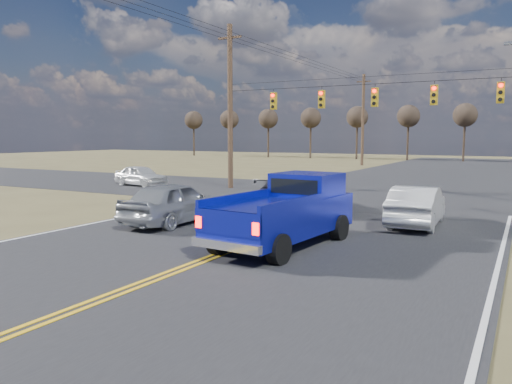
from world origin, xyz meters
The scene contains 12 objects.
ground centered at (0.00, 0.00, 0.00)m, with size 160.00×160.00×0.00m, color brown.
road_main centered at (0.00, 10.00, 0.00)m, with size 14.00×120.00×0.02m, color #28282B.
road_cross centered at (0.00, 18.00, 0.00)m, with size 120.00×12.00×0.02m, color #28282B.
signal_gantry centered at (0.50, 17.79, 5.06)m, with size 19.60×4.83×10.00m.
utility_poles centered at (0.00, 17.00, 5.23)m, with size 19.60×58.32×10.00m.
treeline centered at (0.00, 26.96, 5.70)m, with size 87.00×117.80×7.40m.
pickup_truck centered at (1.11, 4.72, 1.02)m, with size 2.65×5.77×2.10m.
silver_suv centered at (-4.19, 6.16, 0.80)m, with size 1.89×4.69×1.60m, color #94979B.
black_suv centered at (-0.80, 11.47, 0.61)m, with size 2.03×4.41×1.23m, color black.
white_car_queue centered at (3.84, 10.03, 0.73)m, with size 1.55×4.44×1.46m, color #BBBBBB.
dgrey_car_queue centered at (-1.96, 11.90, 0.79)m, with size 2.21×5.44×1.58m, color #323237.
cross_car_west centered at (-14.91, 16.39, 0.68)m, with size 4.00×1.61×1.36m, color silver.
Camera 1 is at (7.32, -8.53, 3.26)m, focal length 35.00 mm.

